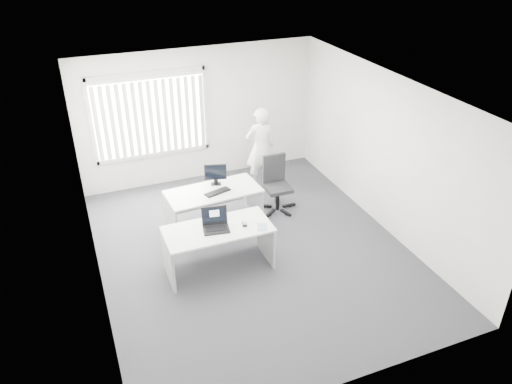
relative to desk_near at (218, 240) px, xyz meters
name	(u,v)px	position (x,y,z in m)	size (l,w,h in m)	color
ground	(253,250)	(0.68, 0.25, -0.55)	(6.00, 6.00, 0.00)	#46464C
wall_back	(199,115)	(0.68, 3.25, 0.85)	(5.00, 0.02, 2.80)	white
wall_front	(353,296)	(0.68, -2.75, 0.85)	(5.00, 0.02, 2.80)	white
wall_left	(88,208)	(-1.82, 0.25, 0.85)	(0.02, 6.00, 2.80)	white
wall_right	(386,153)	(3.18, 0.25, 0.85)	(0.02, 6.00, 2.80)	white
ceiling	(252,92)	(0.68, 0.25, 2.25)	(5.00, 6.00, 0.02)	white
window	(150,115)	(-0.32, 3.21, 1.00)	(2.32, 0.06, 1.76)	silver
blinds	(151,118)	(-0.32, 3.15, 0.97)	(2.20, 0.10, 1.50)	white
desk_near	(218,240)	(0.00, 0.00, 0.00)	(1.68, 0.79, 0.77)	white
desk_far	(214,201)	(0.30, 1.20, -0.01)	(1.70, 0.88, 0.75)	white
office_chair	(277,193)	(1.62, 1.38, -0.21)	(0.63, 0.63, 1.08)	black
person	(260,148)	(1.69, 2.36, 0.31)	(0.63, 0.41, 1.73)	white
laptop	(216,222)	(-0.04, -0.04, 0.37)	(0.40, 0.35, 0.31)	black
paper_sheet	(236,226)	(0.28, -0.03, 0.21)	(0.29, 0.20, 0.00)	silver
mouse	(245,224)	(0.42, -0.07, 0.24)	(0.07, 0.11, 0.05)	#ABABAD
booklet	(262,227)	(0.65, -0.23, 0.22)	(0.15, 0.21, 0.01)	silver
keyboard	(218,192)	(0.36, 1.10, 0.21)	(0.47, 0.16, 0.02)	black
monitor	(216,174)	(0.43, 1.41, 0.40)	(0.40, 0.12, 0.40)	black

